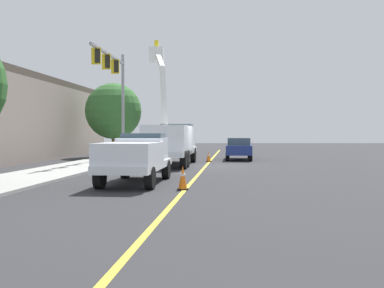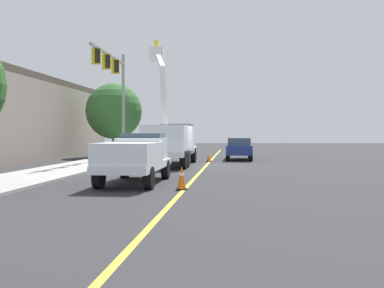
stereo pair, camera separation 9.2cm
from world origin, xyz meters
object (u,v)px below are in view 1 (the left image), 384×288
Objects in this scene: service_pickup_truck at (136,156)px; traffic_cone_leading at (183,178)px; passing_minivan at (239,147)px; utility_bucket_truck at (171,140)px; traffic_cone_mid_front at (209,157)px; traffic_signal_mast at (114,81)px.

service_pickup_truck is 6.52× the size of traffic_cone_leading.
passing_minivan is at bearing -12.46° from traffic_cone_leading.
utility_bucket_truck is 1.69× the size of passing_minivan.
traffic_cone_mid_front is (-2.39, 2.41, -0.61)m from passing_minivan.
passing_minivan is at bearing -69.18° from traffic_signal_mast.
traffic_signal_mast is (-1.02, 6.55, 5.31)m from traffic_cone_mid_front.
service_pickup_truck is 2.83m from traffic_cone_leading.
utility_bucket_truck reaches higher than passing_minivan.
passing_minivan is 6.72× the size of traffic_cone_mid_front.
passing_minivan is 17.88m from traffic_cone_leading.
service_pickup_truck is 1.16× the size of passing_minivan.
traffic_cone_leading is at bearing -134.34° from service_pickup_truck.
utility_bucket_truck reaches higher than traffic_cone_mid_front.
utility_bucket_truck is 9.48× the size of traffic_cone_leading.
traffic_signal_mast reaches higher than passing_minivan.
traffic_signal_mast reaches higher than service_pickup_truck.
traffic_signal_mast is at bearing 98.80° from traffic_cone_mid_front.
service_pickup_truck is 7.82× the size of traffic_cone_mid_front.
passing_minivan is 0.63× the size of traffic_signal_mast.
service_pickup_truck is at bearing 159.44° from passing_minivan.
traffic_cone_mid_front is at bearing -14.57° from service_pickup_truck.
traffic_cone_leading reaches higher than traffic_cone_mid_front.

